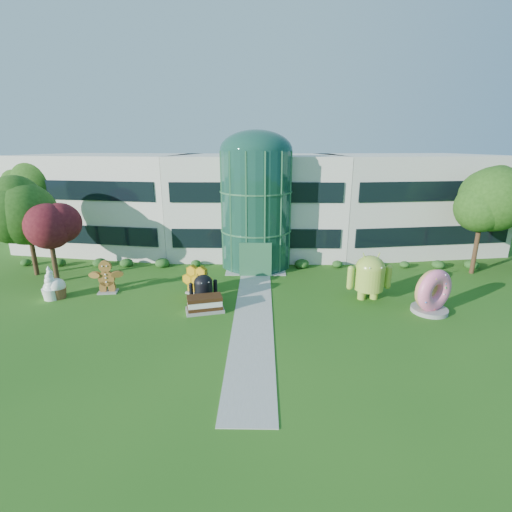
# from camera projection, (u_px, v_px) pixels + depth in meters

# --- Properties ---
(ground) EXTENTS (140.00, 140.00, 0.00)m
(ground) POSITION_uv_depth(u_px,v_px,m) (253.00, 328.00, 21.59)
(ground) COLOR #215114
(ground) RESTS_ON ground
(building) EXTENTS (46.00, 15.00, 9.30)m
(building) POSITION_uv_depth(u_px,v_px,m) (257.00, 202.00, 37.48)
(building) COLOR beige
(building) RESTS_ON ground
(atrium) EXTENTS (6.00, 6.00, 9.80)m
(atrium) POSITION_uv_depth(u_px,v_px,m) (256.00, 210.00, 31.66)
(atrium) COLOR #194738
(atrium) RESTS_ON ground
(walkway) EXTENTS (2.40, 20.00, 0.04)m
(walkway) POSITION_uv_depth(u_px,v_px,m) (253.00, 313.00, 23.50)
(walkway) COLOR #9E9E93
(walkway) RESTS_ON ground
(tree_red) EXTENTS (4.00, 4.00, 6.00)m
(tree_red) POSITION_uv_depth(u_px,v_px,m) (52.00, 244.00, 28.16)
(tree_red) COLOR #3F0C14
(tree_red) RESTS_ON ground
(trees_backdrop) EXTENTS (52.00, 8.00, 8.40)m
(trees_backdrop) POSITION_uv_depth(u_px,v_px,m) (256.00, 216.00, 32.82)
(trees_backdrop) COLOR #1C4010
(trees_backdrop) RESTS_ON ground
(android_green) EXTENTS (3.40, 2.43, 3.64)m
(android_green) POSITION_uv_depth(u_px,v_px,m) (370.00, 274.00, 25.23)
(android_green) COLOR #95B63A
(android_green) RESTS_ON ground
(android_black) EXTENTS (2.39, 2.06, 2.29)m
(android_black) POSITION_uv_depth(u_px,v_px,m) (203.00, 286.00, 24.84)
(android_black) COLOR black
(android_black) RESTS_ON ground
(donut) EXTENTS (3.11, 2.51, 2.92)m
(donut) POSITION_uv_depth(u_px,v_px,m) (432.00, 291.00, 23.30)
(donut) COLOR #F95E83
(donut) RESTS_ON ground
(gingerbread) EXTENTS (2.76, 1.34, 2.45)m
(gingerbread) POSITION_uv_depth(u_px,v_px,m) (106.00, 276.00, 26.49)
(gingerbread) COLOR brown
(gingerbread) RESTS_ON ground
(ice_cream_sandwich) EXTENTS (2.62, 1.78, 1.07)m
(ice_cream_sandwich) POSITION_uv_depth(u_px,v_px,m) (205.00, 304.00, 23.61)
(ice_cream_sandwich) COLOR black
(ice_cream_sandwich) RESTS_ON ground
(honeycomb) EXTENTS (2.58, 1.71, 1.91)m
(honeycomb) POSITION_uv_depth(u_px,v_px,m) (197.00, 281.00, 26.34)
(honeycomb) COLOR gold
(honeycomb) RESTS_ON ground
(froyo) EXTENTS (1.51, 1.51, 2.36)m
(froyo) POSITION_uv_depth(u_px,v_px,m) (51.00, 283.00, 25.42)
(froyo) COLOR white
(froyo) RESTS_ON ground
(cupcake) EXTENTS (1.54, 1.54, 1.45)m
(cupcake) POSITION_uv_depth(u_px,v_px,m) (57.00, 288.00, 25.66)
(cupcake) COLOR white
(cupcake) RESTS_ON ground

